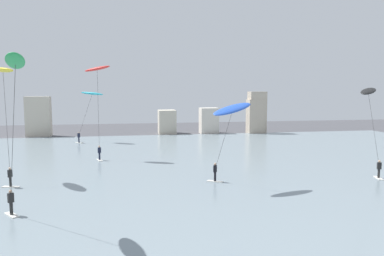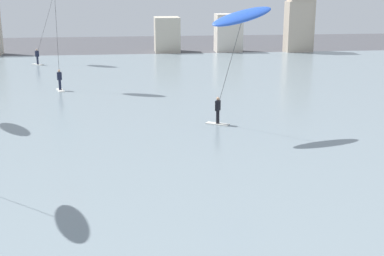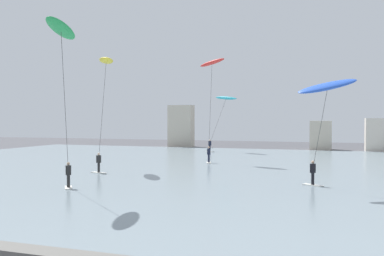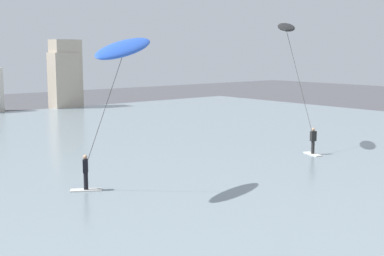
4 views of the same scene
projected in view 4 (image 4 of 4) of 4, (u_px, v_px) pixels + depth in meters
The scene contains 2 objects.
kitesurfer_blue at pixel (121, 58), 21.99m from camera, with size 3.88×3.76×7.09m.
kitesurfer_black at pixel (288, 36), 33.20m from camera, with size 3.31×5.09×8.25m.
Camera 4 is at (-8.41, 2.52, 6.33)m, focal length 49.19 mm.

